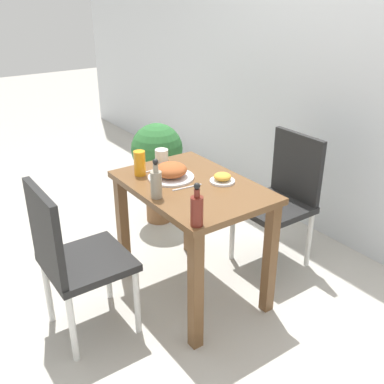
% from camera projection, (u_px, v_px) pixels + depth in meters
% --- Properties ---
extents(ground_plane, '(16.00, 16.00, 0.00)m').
position_uv_depth(ground_plane, '(192.00, 290.00, 2.80)').
color(ground_plane, '#B7B2A8').
extents(wall_back, '(8.00, 0.05, 2.60)m').
position_uv_depth(wall_back, '(349.00, 58.00, 2.91)').
color(wall_back, silver).
rests_on(wall_back, ground_plane).
extents(dining_table, '(0.89, 0.61, 0.73)m').
position_uv_depth(dining_table, '(192.00, 206.00, 2.56)').
color(dining_table, brown).
rests_on(dining_table, ground_plane).
extents(chair_near, '(0.42, 0.42, 0.88)m').
position_uv_depth(chair_near, '(72.00, 255.00, 2.27)').
color(chair_near, black).
rests_on(chair_near, ground_plane).
extents(chair_far, '(0.42, 0.42, 0.88)m').
position_uv_depth(chair_far, '(282.00, 194.00, 2.93)').
color(chair_far, black).
rests_on(chair_far, ground_plane).
extents(food_plate, '(0.26, 0.26, 0.09)m').
position_uv_depth(food_plate, '(171.00, 172.00, 2.56)').
color(food_plate, white).
rests_on(food_plate, dining_table).
extents(side_plate, '(0.14, 0.14, 0.05)m').
position_uv_depth(side_plate, '(222.00, 178.00, 2.51)').
color(side_plate, white).
rests_on(side_plate, dining_table).
extents(drink_cup, '(0.08, 0.08, 0.08)m').
position_uv_depth(drink_cup, '(162.00, 156.00, 2.80)').
color(drink_cup, silver).
rests_on(drink_cup, dining_table).
extents(juice_glass, '(0.07, 0.07, 0.15)m').
position_uv_depth(juice_glass, '(140.00, 163.00, 2.59)').
color(juice_glass, orange).
rests_on(juice_glass, dining_table).
extents(sauce_bottle, '(0.06, 0.06, 0.21)m').
position_uv_depth(sauce_bottle, '(197.00, 209.00, 2.04)').
color(sauce_bottle, maroon).
rests_on(sauce_bottle, dining_table).
extents(condiment_bottle, '(0.06, 0.06, 0.21)m').
position_uv_depth(condiment_bottle, '(156.00, 183.00, 2.31)').
color(condiment_bottle, gray).
rests_on(condiment_bottle, dining_table).
extents(fork_utensil, '(0.02, 0.16, 0.00)m').
position_uv_depth(fork_utensil, '(156.00, 169.00, 2.69)').
color(fork_utensil, silver).
rests_on(fork_utensil, dining_table).
extents(spoon_utensil, '(0.03, 0.18, 0.00)m').
position_uv_depth(spoon_utensil, '(187.00, 187.00, 2.45)').
color(spoon_utensil, silver).
rests_on(spoon_utensil, dining_table).
extents(potted_plant_left, '(0.39, 0.39, 0.80)m').
position_uv_depth(potted_plant_left, '(157.00, 158.00, 3.43)').
color(potted_plant_left, brown).
rests_on(potted_plant_left, ground_plane).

